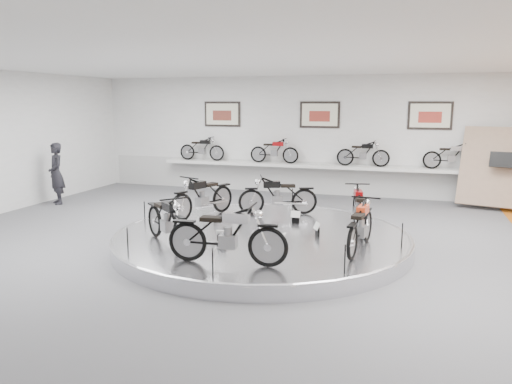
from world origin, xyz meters
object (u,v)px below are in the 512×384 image
(display_platform, at_px, (262,240))
(bike_b, at_px, (278,195))
(bike_c, at_px, (203,196))
(bike_f, at_px, (361,226))
(shelf, at_px, (317,166))
(bike_d, at_px, (167,220))
(visitor, at_px, (56,174))
(bike_a, at_px, (359,207))
(bike_e, at_px, (227,234))

(display_platform, bearing_deg, bike_b, 94.31)
(bike_c, bearing_deg, bike_f, 88.19)
(shelf, height_order, bike_d, bike_d)
(bike_f, xyz_separation_m, visitor, (-9.57, 3.23, 0.16))
(bike_d, bearing_deg, visitor, -173.38)
(bike_d, relative_size, bike_f, 1.05)
(bike_b, relative_size, bike_f, 1.02)
(display_platform, bearing_deg, bike_a, 28.44)
(bike_a, height_order, bike_f, bike_f)
(bike_d, height_order, visitor, visitor)
(bike_f, bearing_deg, visitor, 77.69)
(bike_d, xyz_separation_m, bike_f, (3.71, 0.76, -0.02))
(bike_c, xyz_separation_m, bike_e, (1.88, -3.24, 0.01))
(bike_b, height_order, bike_c, bike_c)
(bike_b, distance_m, bike_d, 3.58)
(display_platform, relative_size, bike_f, 3.84)
(bike_a, relative_size, bike_c, 0.91)
(bike_a, distance_m, bike_e, 3.79)
(bike_a, xyz_separation_m, bike_c, (-3.79, -0.03, 0.05))
(bike_a, bearing_deg, bike_f, 175.02)
(display_platform, relative_size, bike_a, 3.89)
(bike_c, distance_m, bike_f, 4.36)
(bike_b, relative_size, bike_d, 0.97)
(bike_a, relative_size, bike_d, 0.94)
(bike_b, xyz_separation_m, bike_d, (-1.39, -3.29, 0.01))
(display_platform, relative_size, bike_b, 3.78)
(bike_d, bearing_deg, bike_c, 137.89)
(bike_e, bearing_deg, bike_a, 55.51)
(shelf, height_order, bike_b, bike_b)
(bike_b, xyz_separation_m, bike_e, (0.18, -4.08, 0.04))
(shelf, distance_m, bike_d, 7.98)
(bike_a, bearing_deg, bike_b, 56.77)
(display_platform, distance_m, bike_e, 2.32)
(shelf, xyz_separation_m, bike_b, (-0.14, -4.54, -0.20))
(shelf, relative_size, bike_d, 6.31)
(shelf, relative_size, visitor, 5.80)
(display_platform, xyz_separation_m, bike_a, (1.95, 1.06, 0.63))
(bike_c, relative_size, visitor, 0.95)
(display_platform, xyz_separation_m, bike_e, (0.04, -2.22, 0.69))
(display_platform, height_order, bike_c, bike_c)
(bike_b, bearing_deg, bike_d, 45.79)
(bike_b, relative_size, bike_c, 0.94)
(bike_e, distance_m, bike_f, 2.64)
(shelf, bearing_deg, bike_c, -108.86)
(bike_f, bearing_deg, bike_a, 13.61)
(bike_a, height_order, bike_e, bike_e)
(bike_c, bearing_deg, bike_e, 51.18)
(bike_c, height_order, bike_d, bike_c)
(bike_b, distance_m, bike_f, 3.43)
(bike_d, bearing_deg, bike_f, 52.41)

